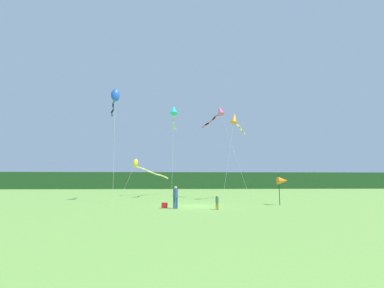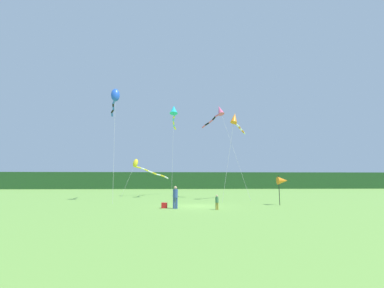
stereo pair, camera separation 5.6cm
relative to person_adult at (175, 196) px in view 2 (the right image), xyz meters
name	(u,v)px [view 2 (the right image)]	position (x,y,z in m)	size (l,w,h in m)	color
ground_plane	(196,206)	(1.69, 1.78, -0.96)	(120.00, 120.00, 0.00)	#6B9E42
distant_treeline	(184,181)	(1.69, 46.78, 1.14)	(108.00, 3.46, 4.20)	#234C23
person_adult	(175,196)	(0.00, 0.00, 0.00)	(0.38, 0.38, 1.71)	#334C8C
person_child	(217,201)	(3.10, -0.93, -0.35)	(0.24, 0.24, 1.09)	olive
cooler_box	(164,205)	(-0.86, 0.43, -0.75)	(0.45, 0.36, 0.42)	red
banner_flag_pole	(282,181)	(9.47, 2.36, 1.15)	(0.90, 0.70, 2.60)	black
kite_rainbow	(218,112)	(5.25, 11.41, 9.81)	(4.50, 7.64, 11.72)	#B2B2B2
kite_yellow	(141,166)	(-5.09, 16.71, 3.16)	(5.90, 6.68, 5.21)	#B2B2B2
kite_cyan	(174,112)	(-0.45, 11.67, 9.87)	(1.05, 7.67, 11.64)	#B2B2B2
kite_orange	(235,120)	(6.63, 7.98, 8.01)	(3.89, 5.21, 9.83)	#B2B2B2
kite_blue	(115,97)	(-6.89, 7.66, 10.39)	(2.26, 6.68, 12.30)	#B2B2B2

